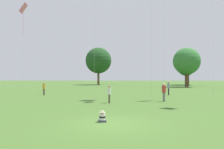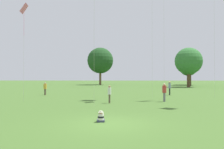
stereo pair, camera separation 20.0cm
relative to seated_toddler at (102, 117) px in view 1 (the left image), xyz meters
The scene contains 11 objects.
ground_plane 0.65m from the seated_toddler, 41.23° to the right, with size 300.00×300.00×0.00m, color #426628.
seated_toddler is the anchor object (origin of this frame).
person_standing_0 7.94m from the seated_toddler, 89.58° to the left, with size 0.39×0.39×1.52m.
person_standing_2 18.17m from the seated_toddler, 66.69° to the left, with size 0.36×0.36×1.73m.
person_standing_3 10.55m from the seated_toddler, 61.53° to the left, with size 0.51×0.51×1.66m.
person_standing_4 18.32m from the seated_toddler, 117.41° to the left, with size 0.55×0.55×1.58m.
kite_3 14.38m from the seated_toddler, 131.54° to the left, with size 0.70×1.05×8.99m.
distant_tree_0 53.72m from the seated_toddler, 67.92° to the left, with size 6.14×6.14×9.44m.
distant_tree_1 56.41m from the seated_toddler, 95.13° to the left, with size 7.92×7.92×11.37m.
distant_tree_2 43.55m from the seated_toddler, 67.15° to the left, with size 6.19×6.19×9.09m.
distant_tree_3 61.92m from the seated_toddler, 68.88° to the left, with size 5.42×5.42×8.14m.
Camera 1 is at (0.28, -10.43, 2.20)m, focal length 35.00 mm.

